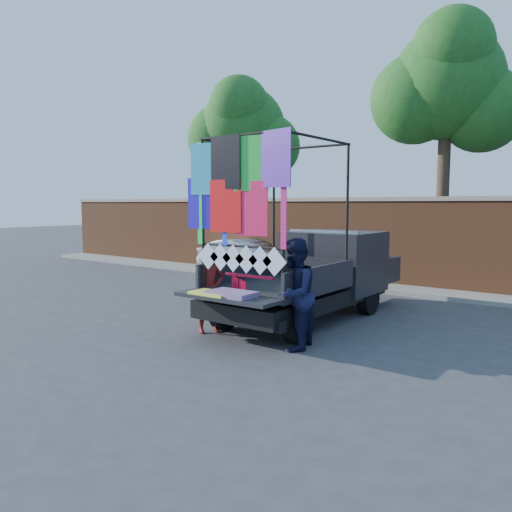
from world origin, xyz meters
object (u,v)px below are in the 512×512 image
Objects in this scene: pickup_truck at (321,274)px; sedan at (247,258)px; woman at (209,291)px; man at (294,294)px.

pickup_truck is 6.12m from sedan.
sedan is 7.42m from woman.
woman is (-0.91, -2.59, -0.11)m from pickup_truck.
pickup_truck is 2.74m from man.
sedan is 2.00× the size of man.
pickup_truck is 2.75m from woman.
man is (1.86, 0.03, 0.14)m from woman.
sedan is 8.55m from man.
man reaches higher than sedan.
pickup_truck is at bearing -120.76° from sedan.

